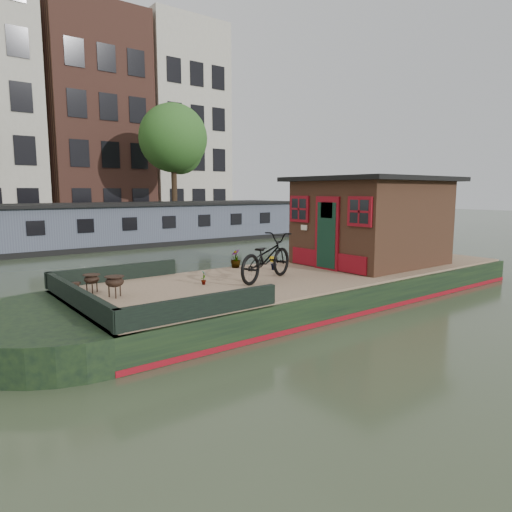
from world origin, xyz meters
TOP-DOWN VIEW (x-y plane):
  - ground at (0.00, 0.00)m, footprint 120.00×120.00m
  - houseboat_hull at (-1.33, 0.00)m, footprint 14.01×4.02m
  - houseboat_deck at (0.00, 0.00)m, footprint 11.80×3.80m
  - bow_bulwark at (-5.07, 0.00)m, footprint 3.00×4.00m
  - cabin at (2.19, 0.00)m, footprint 4.00×3.50m
  - bicycle at (-1.74, -0.16)m, footprint 2.15×1.35m
  - potted_plant_a at (-3.14, 0.28)m, footprint 0.20×0.22m
  - potted_plant_b at (-0.71, 0.82)m, footprint 0.25×0.25m
  - potted_plant_d at (-1.28, 1.70)m, footprint 0.33×0.33m
  - brazier_front at (-5.12, 0.30)m, footprint 0.50×0.50m
  - brazier_rear at (-5.35, 0.94)m, footprint 0.46×0.46m
  - bollard_port at (-5.60, 1.15)m, footprint 0.19×0.19m
  - bollard_stbd at (-3.09, -1.70)m, footprint 0.15×0.15m
  - far_houseboat at (0.00, 14.00)m, footprint 20.40×4.40m
  - quay at (0.00, 20.50)m, footprint 60.00×6.00m
  - townhouse_row at (0.15, 27.50)m, footprint 27.25×8.00m
  - tree_right at (6.14, 19.07)m, footprint 4.40×4.40m

SIDE VIEW (x-z plane):
  - ground at x=0.00m, z-range 0.00..0.00m
  - houseboat_hull at x=-1.33m, z-range -0.03..0.57m
  - quay at x=0.00m, z-range 0.00..0.90m
  - houseboat_deck at x=0.00m, z-range 0.60..0.65m
  - bollard_stbd at x=-3.09m, z-range 0.65..0.83m
  - bollard_port at x=-5.60m, z-range 0.65..0.86m
  - potted_plant_a at x=-3.14m, z-range 0.65..0.99m
  - bow_bulwark at x=-5.07m, z-range 0.65..1.00m
  - potted_plant_b at x=-0.71m, z-range 0.65..1.01m
  - brazier_rear at x=-5.35m, z-range 0.65..1.03m
  - brazier_front at x=-5.12m, z-range 0.65..1.07m
  - potted_plant_d at x=-1.28m, z-range 0.65..1.14m
  - far_houseboat at x=0.00m, z-range -0.09..2.02m
  - bicycle at x=-1.74m, z-range 0.65..1.72m
  - cabin at x=2.19m, z-range 0.67..3.09m
  - tree_right at x=6.14m, z-range 2.19..9.59m
  - townhouse_row at x=0.15m, z-range -0.35..16.15m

